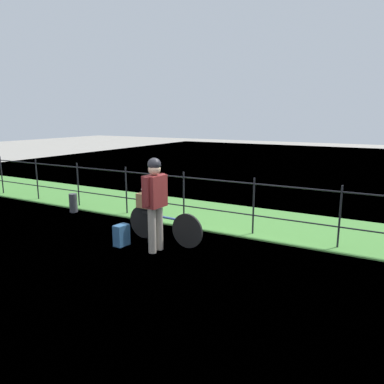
% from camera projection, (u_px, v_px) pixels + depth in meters
% --- Properties ---
extents(ground_plane, '(60.00, 60.00, 0.00)m').
position_uv_depth(ground_plane, '(168.00, 258.00, 6.33)').
color(ground_plane, gray).
extents(grass_strip, '(27.00, 2.40, 0.03)m').
position_uv_depth(grass_strip, '(233.00, 218.00, 8.72)').
color(grass_strip, '#478438').
rests_on(grass_strip, ground).
extents(harbor_water, '(30.00, 30.00, 0.00)m').
position_uv_depth(harbor_water, '(310.00, 173.00, 15.75)').
color(harbor_water, '#60849E').
rests_on(harbor_water, ground).
extents(iron_fence, '(18.04, 0.04, 1.18)m').
position_uv_depth(iron_fence, '(217.00, 198.00, 7.82)').
color(iron_fence, black).
rests_on(iron_fence, ground).
extents(bicycle_main, '(1.70, 0.19, 0.65)m').
position_uv_depth(bicycle_main, '(163.00, 225.00, 7.05)').
color(bicycle_main, black).
rests_on(bicycle_main, ground).
extents(wooden_crate, '(0.35, 0.32, 0.28)m').
position_uv_depth(wooden_crate, '(147.00, 200.00, 7.16)').
color(wooden_crate, olive).
rests_on(wooden_crate, bicycle_main).
extents(terrier_dog, '(0.32, 0.16, 0.18)m').
position_uv_depth(terrier_dog, '(148.00, 189.00, 7.11)').
color(terrier_dog, silver).
rests_on(terrier_dog, wooden_crate).
extents(cyclist_person, '(0.28, 0.54, 1.68)m').
position_uv_depth(cyclist_person, '(155.00, 197.00, 6.45)').
color(cyclist_person, gray).
rests_on(cyclist_person, ground).
extents(backpack_on_paving, '(0.20, 0.29, 0.40)m').
position_uv_depth(backpack_on_paving, '(121.00, 235.00, 6.90)').
color(backpack_on_paving, '#28517A').
rests_on(backpack_on_paving, ground).
extents(mooring_bollard, '(0.20, 0.20, 0.47)m').
position_uv_depth(mooring_bollard, '(73.00, 203.00, 9.30)').
color(mooring_bollard, '#38383D').
rests_on(mooring_bollard, ground).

